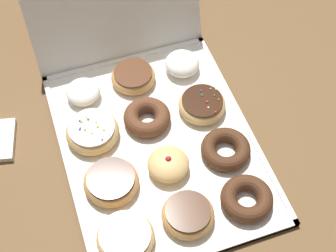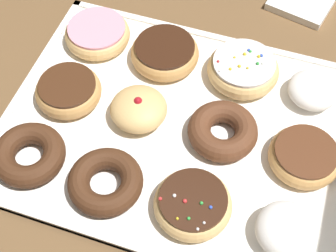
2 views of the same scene
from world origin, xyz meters
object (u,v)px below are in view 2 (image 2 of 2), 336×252
object	(u,v)px
chocolate_frosted_donut_1	(68,91)
jelly_filled_donut_4	(138,110)
pink_frosted_donut_0	(97,34)
chocolate_frosted_donut_10	(305,155)
chocolate_frosted_donut_3	(165,53)
donut_box	(179,130)
powdered_filled_donut_9	(313,90)
chocolate_cake_ring_donut_7	(223,131)
napkin_stack	(303,0)
sprinkle_donut_8	(193,204)
powdered_filled_donut_11	(286,230)
chocolate_cake_ring_donut_5	(105,182)
sprinkle_donut_6	(243,69)
chocolate_cake_ring_donut_2	(29,155)

from	to	relation	value
chocolate_frosted_donut_1	jelly_filled_donut_4	size ratio (longest dim) A/B	1.19
pink_frosted_donut_0	chocolate_frosted_donut_10	distance (m)	0.42
chocolate_frosted_donut_3	jelly_filled_donut_4	size ratio (longest dim) A/B	1.30
donut_box	powdered_filled_donut_9	size ratio (longest dim) A/B	6.77
chocolate_cake_ring_donut_7	napkin_stack	bearing A→B (deg)	169.49
sprinkle_donut_8	powdered_filled_donut_11	world-z (taller)	powdered_filled_donut_11
chocolate_frosted_donut_10	powdered_filled_donut_11	xyz separation A→B (m)	(0.13, -0.00, 0.00)
chocolate_frosted_donut_1	chocolate_cake_ring_donut_7	size ratio (longest dim) A/B	0.99
chocolate_cake_ring_donut_5	sprinkle_donut_6	xyz separation A→B (m)	(-0.27, 0.14, 0.00)
chocolate_frosted_donut_10	powdered_filled_donut_11	world-z (taller)	powdered_filled_donut_11
donut_box	chocolate_cake_ring_donut_7	bearing A→B (deg)	94.28
jelly_filled_donut_4	sprinkle_donut_8	distance (m)	0.18
chocolate_frosted_donut_3	chocolate_frosted_donut_1	bearing A→B (deg)	-43.82
chocolate_frosted_donut_3	jelly_filled_donut_4	xyz separation A→B (m)	(0.13, -0.00, 0.00)
chocolate_cake_ring_donut_2	chocolate_frosted_donut_10	world-z (taller)	same
donut_box	jelly_filled_donut_4	size ratio (longest dim) A/B	6.09
pink_frosted_donut_0	powdered_filled_donut_11	world-z (taller)	powdered_filled_donut_11
donut_box	powdered_filled_donut_9	xyz separation A→B (m)	(-0.13, 0.19, 0.03)
chocolate_frosted_donut_1	sprinkle_donut_6	bearing A→B (deg)	117.43
sprinkle_donut_8	powdered_filled_donut_9	size ratio (longest dim) A/B	1.37
chocolate_cake_ring_donut_5	chocolate_frosted_donut_10	bearing A→B (deg)	117.11
jelly_filled_donut_4	sprinkle_donut_6	xyz separation A→B (m)	(-0.14, 0.14, -0.00)
chocolate_cake_ring_donut_5	powdered_filled_donut_11	size ratio (longest dim) A/B	1.30
powdered_filled_donut_9	sprinkle_donut_6	bearing A→B (deg)	-93.32
donut_box	chocolate_frosted_donut_10	world-z (taller)	chocolate_frosted_donut_10
chocolate_cake_ring_donut_7	jelly_filled_donut_4	bearing A→B (deg)	-87.26
jelly_filled_donut_4	chocolate_cake_ring_donut_7	distance (m)	0.14
pink_frosted_donut_0	chocolate_cake_ring_donut_7	bearing A→B (deg)	64.15
chocolate_frosted_donut_3	chocolate_cake_ring_donut_7	xyz separation A→B (m)	(0.12, 0.14, -0.00)
chocolate_cake_ring_donut_2	chocolate_frosted_donut_3	distance (m)	0.29
powdered_filled_donut_11	jelly_filled_donut_4	bearing A→B (deg)	-115.51
chocolate_cake_ring_donut_7	powdered_filled_donut_11	xyz separation A→B (m)	(0.13, 0.12, 0.00)
donut_box	chocolate_cake_ring_donut_5	xyz separation A→B (m)	(0.13, -0.07, 0.02)
jelly_filled_donut_4	sprinkle_donut_8	xyz separation A→B (m)	(0.13, 0.13, -0.00)
jelly_filled_donut_4	chocolate_cake_ring_donut_5	xyz separation A→B (m)	(0.13, -0.00, -0.01)
sprinkle_donut_8	powdered_filled_donut_11	size ratio (longest dim) A/B	1.31
pink_frosted_donut_0	chocolate_cake_ring_donut_7	size ratio (longest dim) A/B	1.06
pink_frosted_donut_0	chocolate_cake_ring_donut_5	size ratio (longest dim) A/B	1.05
sprinkle_donut_6	chocolate_frosted_donut_10	distance (m)	0.18
powdered_filled_donut_9	napkin_stack	xyz separation A→B (m)	(-0.23, -0.05, -0.02)
chocolate_frosted_donut_1	chocolate_frosted_donut_3	distance (m)	0.18
donut_box	sprinkle_donut_6	size ratio (longest dim) A/B	4.59
donut_box	chocolate_cake_ring_donut_5	size ratio (longest dim) A/B	5.01
pink_frosted_donut_0	powdered_filled_donut_9	world-z (taller)	powdered_filled_donut_9
sprinkle_donut_8	chocolate_cake_ring_donut_2	bearing A→B (deg)	-89.94
chocolate_frosted_donut_3	napkin_stack	distance (m)	0.31
pink_frosted_donut_0	sprinkle_donut_8	world-z (taller)	sprinkle_donut_8
chocolate_cake_ring_donut_7	powdered_filled_donut_9	distance (m)	0.17
chocolate_frosted_donut_3	sprinkle_donut_6	world-z (taller)	sprinkle_donut_6
jelly_filled_donut_4	chocolate_frosted_donut_3	bearing A→B (deg)	179.80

